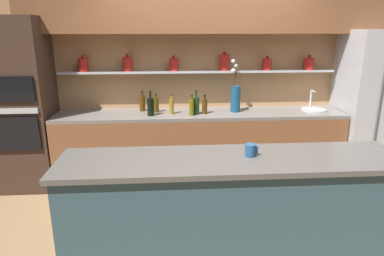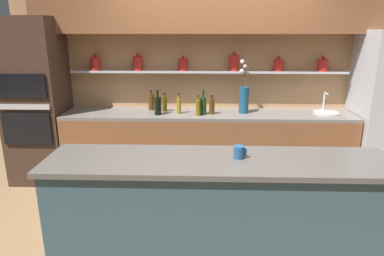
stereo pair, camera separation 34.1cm
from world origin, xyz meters
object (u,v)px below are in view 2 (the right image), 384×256
object	(u,v)px
flower_vase	(244,97)
bottle_wine_4	(203,106)
sink_fixture	(326,112)
bottle_spirit_5	(151,102)
bottle_oil_2	(165,104)
bottle_spirit_0	(212,106)
oven_tower	(37,102)
bottle_wine_3	(158,106)
bottle_oil_6	(198,107)
bottle_oil_1	(179,105)
coffee_mug	(239,152)

from	to	relation	value
flower_vase	bottle_wine_4	distance (m)	0.52
sink_fixture	bottle_spirit_5	world-z (taller)	bottle_spirit_5
flower_vase	bottle_spirit_5	world-z (taller)	flower_vase
bottle_oil_2	bottle_spirit_5	world-z (taller)	bottle_spirit_5
bottle_spirit_0	oven_tower	bearing A→B (deg)	178.32
bottle_oil_2	bottle_wine_3	distance (m)	0.19
sink_fixture	bottle_oil_6	xyz separation A→B (m)	(-1.60, -0.16, 0.08)
flower_vase	bottle_wine_3	xyz separation A→B (m)	(-1.06, -0.13, -0.09)
bottle_oil_6	oven_tower	bearing A→B (deg)	175.85
flower_vase	bottle_wine_4	xyz separation A→B (m)	(-0.51, -0.10, -0.09)
bottle_oil_2	bottle_oil_6	distance (m)	0.48
bottle_oil_2	oven_tower	bearing A→B (deg)	-177.92
sink_fixture	bottle_wine_3	size ratio (longest dim) A/B	1.04
bottle_spirit_0	bottle_oil_2	bearing A→B (deg)	168.28
bottle_oil_2	bottle_oil_6	size ratio (longest dim) A/B	0.95
bottle_wine_3	bottle_spirit_5	bearing A→B (deg)	115.02
flower_vase	bottle_oil_2	size ratio (longest dim) A/B	2.74
oven_tower	bottle_wine_3	world-z (taller)	oven_tower
flower_vase	bottle_oil_1	bearing A→B (deg)	-175.43
flower_vase	oven_tower	bearing A→B (deg)	-179.79
bottle_wine_3	coffee_mug	size ratio (longest dim) A/B	3.12
oven_tower	bottle_wine_3	size ratio (longest dim) A/B	6.78
bottle_spirit_0	bottle_oil_2	xyz separation A→B (m)	(-0.60, 0.12, -0.00)
oven_tower	bottle_spirit_5	bearing A→B (deg)	5.43
flower_vase	bottle_spirit_0	xyz separation A→B (m)	(-0.40, -0.07, -0.10)
sink_fixture	bottle_oil_6	world-z (taller)	bottle_oil_6
bottle_oil_2	bottle_spirit_5	distance (m)	0.20
oven_tower	bottle_wine_3	xyz separation A→B (m)	(1.57, -0.12, -0.01)
bottle_spirit_0	bottle_oil_2	world-z (taller)	bottle_oil_2
flower_vase	sink_fixture	xyz separation A→B (m)	(1.03, 0.00, -0.18)
oven_tower	coffee_mug	distance (m)	3.00
flower_vase	bottle_oil_6	distance (m)	0.59
bottle_wine_3	bottle_wine_4	distance (m)	0.56
bottle_wine_3	bottle_oil_6	size ratio (longest dim) A/B	1.22
bottle_wine_4	coffee_mug	bearing A→B (deg)	-81.15
sink_fixture	bottle_spirit_0	size ratio (longest dim) A/B	1.34
bottle_wine_3	bottle_oil_2	bearing A→B (deg)	70.29
bottle_spirit_0	bottle_oil_2	size ratio (longest dim) A/B	0.99
oven_tower	bottle_oil_1	distance (m)	1.82
bottle_oil_2	bottle_wine_4	bearing A→B (deg)	-16.73
bottle_spirit_0	bottle_wine_3	size ratio (longest dim) A/B	0.77
bottle_spirit_0	bottle_oil_6	world-z (taller)	bottle_oil_6
bottle_spirit_5	bottle_oil_6	size ratio (longest dim) A/B	1.02
bottle_oil_2	bottle_oil_6	xyz separation A→B (m)	(0.43, -0.21, 0.01)
bottle_oil_2	bottle_oil_1	bearing A→B (deg)	-30.82
oven_tower	bottle_oil_6	size ratio (longest dim) A/B	8.24
sink_fixture	bottle_wine_3	distance (m)	2.10
sink_fixture	bottle_oil_1	xyz separation A→B (m)	(-1.84, -0.07, 0.08)
bottle_wine_4	bottle_oil_6	distance (m)	0.09
bottle_wine_3	bottle_oil_6	world-z (taller)	bottle_wine_3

